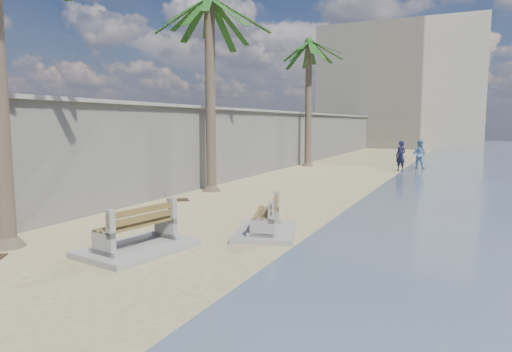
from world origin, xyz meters
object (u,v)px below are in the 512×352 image
(bench_far, at_px, (137,232))
(palm_mid, at_px, (209,2))
(bench_near, at_px, (266,219))
(palm_back, at_px, (309,44))
(person_b, at_px, (419,153))
(person_a, at_px, (401,154))

(bench_far, height_order, palm_mid, palm_mid)
(bench_far, distance_m, palm_mid, 11.74)
(bench_near, distance_m, bench_far, 3.33)
(bench_near, relative_size, palm_back, 0.28)
(palm_mid, distance_m, person_b, 16.92)
(palm_back, bearing_deg, person_a, -6.78)
(person_a, bearing_deg, bench_far, -68.17)
(palm_back, relative_size, person_b, 4.49)
(palm_mid, height_order, palm_back, palm_back)
(palm_mid, height_order, person_b, palm_mid)
(person_a, xyz_separation_m, person_b, (0.87, 2.03, -0.03))
(person_a, bearing_deg, palm_mid, -87.39)
(palm_mid, bearing_deg, person_a, 62.48)
(person_b, bearing_deg, person_a, 82.31)
(bench_far, xyz_separation_m, palm_mid, (-3.17, 8.63, 7.29))
(palm_back, xyz_separation_m, person_b, (6.95, 1.31, -6.96))
(bench_near, distance_m, palm_back, 20.58)
(bench_near, relative_size, bench_far, 0.95)
(bench_far, bearing_deg, palm_back, 98.34)
(palm_back, bearing_deg, bench_far, -81.66)
(palm_mid, distance_m, palm_back, 12.53)
(palm_back, height_order, person_a, palm_back)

